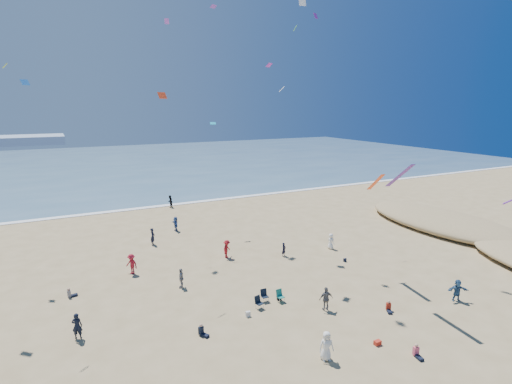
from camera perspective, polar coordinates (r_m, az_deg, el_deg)
name	(u,v)px	position (r m, az deg, el deg)	size (l,w,h in m)	color
ocean	(96,165)	(111.30, -21.83, 3.56)	(220.00, 100.00, 0.06)	#476B84
surf_line	(132,209)	(62.49, -17.33, -2.37)	(220.00, 1.20, 0.08)	white
standing_flyers	(232,269)	(36.55, -3.41, -10.89)	(28.53, 52.98, 1.94)	gray
seated_group	(275,342)	(27.34, 2.80, -20.65)	(22.44, 27.21, 0.84)	white
chair_cluster	(268,298)	(32.31, 1.79, -14.93)	(2.69, 1.47, 1.00)	black
white_tote	(248,314)	(30.80, -1.15, -17.02)	(0.35, 0.20, 0.40)	silver
black_backpack	(279,298)	(33.10, 3.29, -14.85)	(0.30, 0.22, 0.38)	black
cooler	(378,343)	(28.87, 16.97, -19.90)	(0.45, 0.30, 0.30)	red
navy_bag	(345,260)	(41.31, 12.58, -9.46)	(0.28, 0.18, 0.34)	black
kites_aloft	(305,97)	(33.29, 6.96, 13.34)	(39.67, 41.14, 27.60)	blue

